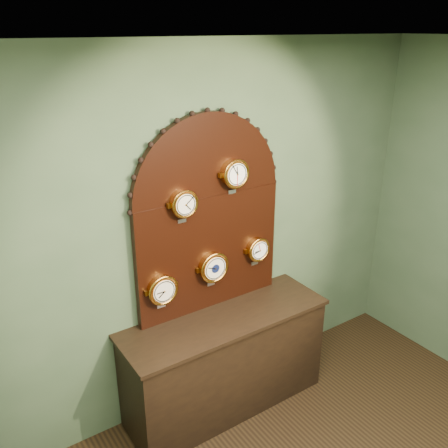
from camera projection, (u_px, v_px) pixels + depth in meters
wall_back at (206, 236)px, 3.62m from camera, size 4.00×0.00×4.00m
shop_counter at (225, 363)px, 3.79m from camera, size 1.60×0.50×0.80m
display_board at (209, 209)px, 3.49m from camera, size 1.26×0.06×1.53m
roman_clock at (184, 203)px, 3.28m from camera, size 0.20×0.08×0.25m
arabic_clock at (235, 174)px, 3.44m from camera, size 0.22×0.08×0.27m
hygrometer at (162, 290)px, 3.41m from camera, size 0.23×0.08×0.28m
barometer at (213, 267)px, 3.61m from camera, size 0.24×0.08×0.29m
tide_clock at (257, 249)px, 3.81m from camera, size 0.20×0.08×0.25m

